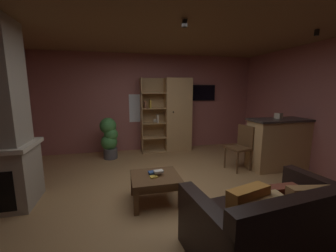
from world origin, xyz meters
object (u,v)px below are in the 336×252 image
(table_book_0, at_px, (154,177))
(table_book_2, at_px, (159,171))
(kitchen_bar_counter, at_px, (283,143))
(bookshelf_cabinet, at_px, (174,115))
(dining_chair, at_px, (241,144))
(table_book_1, at_px, (153,172))
(tissue_box, at_px, (279,116))
(wall_mounted_tv, at_px, (202,93))
(potted_floor_plant, at_px, (109,137))
(coffee_table, at_px, (155,181))
(leather_couch, at_px, (273,227))

(table_book_0, distance_m, table_book_2, 0.11)
(kitchen_bar_counter, bearing_deg, bookshelf_cabinet, 135.74)
(bookshelf_cabinet, relative_size, dining_chair, 2.13)
(table_book_0, relative_size, table_book_1, 0.85)
(tissue_box, relative_size, wall_mounted_tv, 0.15)
(potted_floor_plant, bearing_deg, coffee_table, -72.12)
(coffee_table, bearing_deg, dining_chair, 24.36)
(potted_floor_plant, bearing_deg, leather_couch, -64.47)
(coffee_table, distance_m, table_book_2, 0.15)
(coffee_table, xyz_separation_m, table_book_2, (0.05, -0.00, 0.14))
(bookshelf_cabinet, height_order, dining_chair, bookshelf_cabinet)
(dining_chair, bearing_deg, potted_floor_plant, 153.36)
(bookshelf_cabinet, height_order, wall_mounted_tv, bookshelf_cabinet)
(table_book_2, relative_size, potted_floor_plant, 0.14)
(bookshelf_cabinet, height_order, leather_couch, bookshelf_cabinet)
(table_book_2, distance_m, potted_floor_plant, 2.39)
(coffee_table, xyz_separation_m, table_book_1, (-0.03, 0.05, 0.12))
(tissue_box, xyz_separation_m, wall_mounted_tv, (-0.91, 1.98, 0.45))
(bookshelf_cabinet, distance_m, potted_floor_plant, 1.80)
(tissue_box, xyz_separation_m, coffee_table, (-2.76, -0.82, -0.79))
(coffee_table, bearing_deg, table_book_0, -121.08)
(tissue_box, bearing_deg, table_book_1, -164.62)
(coffee_table, xyz_separation_m, potted_floor_plant, (-0.73, 2.25, 0.21))
(kitchen_bar_counter, bearing_deg, dining_chair, 170.53)
(coffee_table, distance_m, dining_chair, 2.18)
(leather_couch, xyz_separation_m, dining_chair, (1.01, 2.20, 0.22))
(bookshelf_cabinet, distance_m, dining_chair, 2.01)
(tissue_box, bearing_deg, dining_chair, 174.47)
(tissue_box, bearing_deg, leather_couch, -130.25)
(kitchen_bar_counter, height_order, wall_mounted_tv, wall_mounted_tv)
(kitchen_bar_counter, height_order, tissue_box, tissue_box)
(coffee_table, bearing_deg, wall_mounted_tv, 56.47)
(bookshelf_cabinet, height_order, table_book_0, bookshelf_cabinet)
(kitchen_bar_counter, height_order, table_book_2, kitchen_bar_counter)
(bookshelf_cabinet, xyz_separation_m, table_book_0, (-1.02, -2.65, -0.55))
(table_book_2, distance_m, dining_chair, 2.13)
(tissue_box, distance_m, potted_floor_plant, 3.82)
(kitchen_bar_counter, distance_m, coffee_table, 2.98)
(kitchen_bar_counter, relative_size, leather_couch, 0.87)
(bookshelf_cabinet, bearing_deg, kitchen_bar_counter, -44.26)
(dining_chair, bearing_deg, kitchen_bar_counter, -9.47)
(coffee_table, distance_m, table_book_0, 0.11)
(kitchen_bar_counter, distance_m, potted_floor_plant, 3.91)
(bookshelf_cabinet, bearing_deg, leather_couch, -90.30)
(coffee_table, distance_m, table_book_1, 0.13)
(kitchen_bar_counter, height_order, coffee_table, kitchen_bar_counter)
(tissue_box, xyz_separation_m, leather_couch, (-1.79, -2.12, -0.81))
(leather_couch, height_order, potted_floor_plant, potted_floor_plant)
(bookshelf_cabinet, relative_size, potted_floor_plant, 1.97)
(table_book_1, distance_m, wall_mounted_tv, 3.52)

